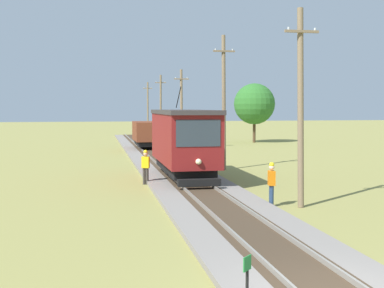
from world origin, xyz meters
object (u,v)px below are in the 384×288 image
Objects in this scene: freight_car at (147,133)px; track_worker at (272,182)px; utility_pole_far at (181,108)px; red_tram at (183,140)px; utility_pole_distant at (161,106)px; utility_pole_mid at (224,101)px; second_worker at (146,165)px; utility_pole_near_tram at (301,106)px; tree_left_near at (254,104)px; gravel_pile at (198,145)px; utility_pole_horizon at (148,107)px; trackside_signal_marker at (247,283)px.

track_worker is (2.21, -26.93, -0.57)m from freight_car.
red_tram is at bearing -99.41° from utility_pole_far.
utility_pole_distant is at bearing 95.78° from track_worker.
utility_pole_mid is 4.76× the size of second_worker.
utility_pole_near_tram reaches higher than tree_left_near.
gravel_pile is (4.29, -2.36, -0.92)m from freight_car.
freight_car is at bearing 151.22° from gravel_pile.
track_worker is (-2.08, -24.57, 0.35)m from gravel_pile.
utility_pole_near_tram is at bearing -2.26° from track_worker.
red_tram is 8.80m from utility_pole_near_tram.
utility_pole_horizon is at bearing 111.85° from tree_left_near.
utility_pole_near_tram reaches higher than utility_pole_horizon.
second_worker is at bearing -98.57° from utility_pole_distant.
freight_car reaches higher than trackside_signal_marker.
utility_pole_horizon is at bearing 86.28° from red_tram.
utility_pole_near_tram reaches higher than trackside_signal_marker.
gravel_pile is at bearing -86.95° from utility_pole_distant.
utility_pole_mid reaches higher than tree_left_near.
utility_pole_distant is 15.64m from utility_pole_horizon.
utility_pole_horizon is at bearing 90.00° from utility_pole_far.
utility_pole_near_tram is at bearing -67.44° from red_tram.
utility_pole_distant is 1.20× the size of tree_left_near.
red_tram is 35.44m from utility_pole_distant.
trackside_signal_marker is at bearing -108.14° from tree_left_near.
utility_pole_mid is 12.40m from track_worker.
utility_pole_horizon reaches higher than tree_left_near.
utility_pole_far reaches higher than second_worker.
utility_pole_mid is 24.92m from tree_left_near.
red_tram is 51.01m from utility_pole_horizon.
track_worker is at bearing -91.47° from utility_pole_distant.
tree_left_near is at bearing 37.17° from utility_pole_far.
utility_pole_horizon reaches higher than gravel_pile.
utility_pole_horizon reaches higher than track_worker.
utility_pole_far reaches higher than tree_left_near.
utility_pole_far is 4.59m from gravel_pile.
utility_pole_distant is at bearing 90.00° from utility_pole_mid.
utility_pole_horizon is at bearing 96.17° from track_worker.
tree_left_near is at bearing 172.83° from second_worker.
track_worker is (4.09, 9.97, 0.32)m from trackside_signal_marker.
utility_pole_mid is at bearing -112.43° from tree_left_near.
track_worker is (-1.10, -58.64, -3.01)m from utility_pole_horizon.
trackside_signal_marker is 0.66× the size of track_worker.
tree_left_near is (8.53, 10.35, 3.68)m from gravel_pile.
utility_pole_horizon reaches higher than second_worker.
track_worker is at bearing 53.99° from second_worker.
second_worker is at bearing 130.46° from track_worker.
utility_pole_mid is 1.07× the size of utility_pole_distant.
gravel_pile reaches higher than trackside_signal_marker.
utility_pole_horizon is 6.61× the size of trackside_signal_marker.
gravel_pile is at bearing -179.06° from second_worker.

